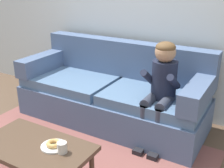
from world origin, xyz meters
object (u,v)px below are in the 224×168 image
at_px(coffee_table, 35,150).
at_px(mug, 62,147).
at_px(person_child, 161,85).
at_px(toy_controller, 40,132).
at_px(couch, 113,94).
at_px(donut, 53,144).

bearing_deg(coffee_table, mug, 8.35).
height_order(coffee_table, person_child, person_child).
height_order(coffee_table, toy_controller, coffee_table).
bearing_deg(couch, donut, -81.76).
xyz_separation_m(couch, donut, (0.19, -1.30, 0.09)).
height_order(couch, coffee_table, couch).
xyz_separation_m(coffee_table, mug, (0.26, 0.04, 0.09)).
bearing_deg(coffee_table, donut, 22.24).
xyz_separation_m(couch, person_child, (0.68, -0.21, 0.33)).
xyz_separation_m(coffee_table, person_child, (0.64, 1.16, 0.32)).
bearing_deg(couch, toy_controller, -125.71).
height_order(donut, mug, mug).
bearing_deg(coffee_table, couch, 91.62).
relative_size(couch, person_child, 2.06).
distance_m(coffee_table, toy_controller, 0.91).
bearing_deg(mug, couch, 102.69).
height_order(coffee_table, donut, donut).
bearing_deg(couch, mug, -77.31).
xyz_separation_m(couch, toy_controller, (-0.53, -0.74, -0.32)).
distance_m(person_child, toy_controller, 1.48).
xyz_separation_m(donut, toy_controller, (-0.72, 0.56, -0.41)).
height_order(couch, donut, couch).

